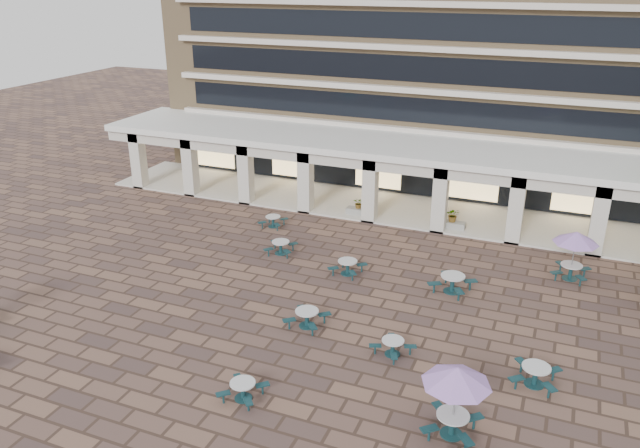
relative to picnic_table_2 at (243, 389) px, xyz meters
The scene contains 14 objects.
ground 5.66m from the picnic_table_2, 80.41° to the left, with size 120.00×120.00×0.00m, color brown.
retail_arcade 20.55m from the picnic_table_2, 87.35° to the left, with size 42.00×6.60×4.40m.
picnic_table_2 is the anchor object (origin of this frame).
picnic_table_5 5.35m from the picnic_table_2, 88.31° to the left, with size 1.81×1.81×0.76m.
picnic_table_6 7.52m from the picnic_table_2, ahead, with size 2.26×2.26×2.61m.
picnic_table_7 10.67m from the picnic_table_2, 26.68° to the left, with size 1.85×1.85×0.79m.
picnic_table_8 12.32m from the picnic_table_2, 109.43° to the left, with size 1.73×1.73×0.71m.
picnic_table_9 6.26m from the picnic_table_2, 48.50° to the left, with size 1.85×1.85×0.67m.
picnic_table_10 10.69m from the picnic_table_2, 89.66° to the left, with size 1.78×1.78×0.73m.
picnic_table_11 17.84m from the picnic_table_2, 54.00° to the left, with size 2.17×2.17×2.51m.
picnic_table_12 16.11m from the picnic_table_2, 112.53° to the left, with size 1.52×1.52×0.67m.
picnic_table_13 12.05m from the picnic_table_2, 63.92° to the left, with size 2.23×2.23×0.86m.
planter_left 18.58m from the picnic_table_2, 96.30° to the left, with size 1.50×0.73×1.19m.
planter_right 18.86m from the picnic_table_2, 78.40° to the left, with size 1.50×0.79×1.35m.
Camera 1 is at (8.52, -21.41, 14.18)m, focal length 35.00 mm.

